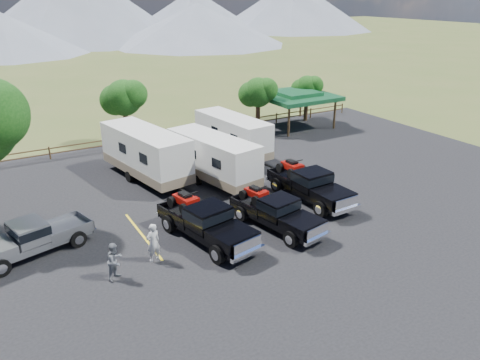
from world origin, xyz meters
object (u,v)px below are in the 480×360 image
rig_right (309,184)px  trailer_center (213,159)px  pavilion (296,96)px  pickup_silver (33,237)px  rig_left (205,221)px  rig_center (275,211)px  person_a (153,242)px  trailer_right (233,136)px  person_b (115,261)px  trailer_left (146,154)px

rig_right → trailer_center: (-3.62, 5.22, 0.59)m
pavilion → pickup_silver: (-23.94, -12.15, -1.88)m
rig_left → rig_center: rig_left is taller
person_a → trailer_right: bearing=-144.5°
person_a → person_b: (-1.90, -0.54, -0.09)m
trailer_center → trailer_right: size_ratio=1.01×
person_a → person_b: bearing=4.2°
pavilion → trailer_right: 10.21m
trailer_right → person_b: 16.74m
pavilion → rig_left: pavilion is taller
pickup_silver → person_b: size_ratio=3.45×
rig_center → trailer_right: size_ratio=0.68×
person_a → person_b: 1.98m
pavilion → rig_center: 20.18m
rig_right → rig_center: bearing=-154.8°
trailer_left → person_b: bearing=-126.6°
trailer_center → person_a: 9.75m
pavilion → rig_left: bearing=-137.7°
trailer_left → pickup_silver: 10.13m
person_b → trailer_left: bearing=27.7°
pavilion → rig_center: bearing=-129.1°
person_a → pickup_silver: bearing=-47.6°
person_b → person_a: bearing=-20.5°
pavilion → person_b: (-21.20, -16.06, -1.90)m
pickup_silver → person_a: bearing=38.7°
rig_left → trailer_right: (7.32, 10.36, 0.57)m
pavilion → person_a: pavilion is taller
pavilion → pickup_silver: 26.91m
pavilion → person_b: pavilion is taller
rig_center → pickup_silver: bearing=152.3°
rig_center → trailer_left: size_ratio=0.63×
rig_right → person_b: bearing=-171.3°
rig_center → trailer_right: (3.62, 11.03, 0.65)m
trailer_center → rig_center: bearing=-101.4°
rig_center → trailer_left: bearing=98.6°
pavilion → person_a: bearing=-141.2°
rig_left → rig_center: size_ratio=1.09×
person_a → rig_left: bearing=-179.8°
rig_left → trailer_left: (0.24, 9.18, 0.72)m
pickup_silver → person_a: person_a is taller
trailer_left → pickup_silver: size_ratio=1.63×
person_a → person_b: person_a is taller
rig_center → pickup_silver: rig_center is taller
rig_right → person_a: (-10.29, -1.86, -0.06)m
rig_left → rig_center: (3.70, -0.67, -0.08)m
person_b → trailer_center: bearing=5.4°
rig_left → trailer_right: size_ratio=0.75×
pavilion → trailer_left: trailer_left is taller
trailer_center → person_b: 11.49m
pavilion → rig_left: 22.23m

